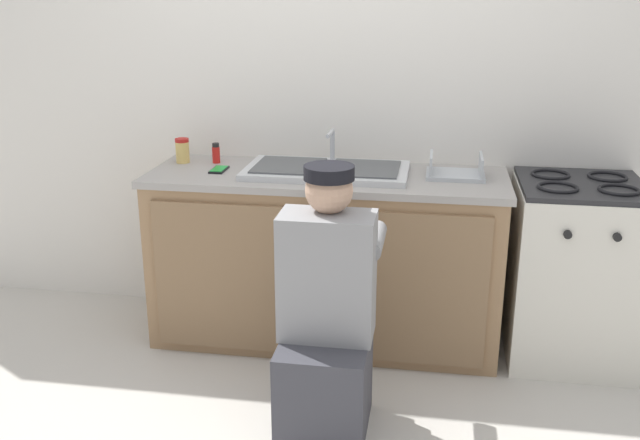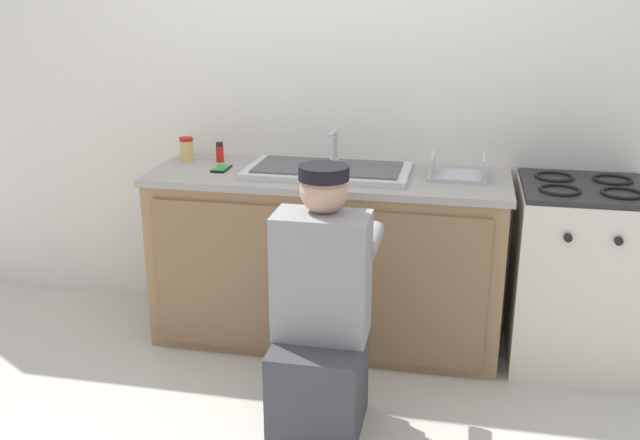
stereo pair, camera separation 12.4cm
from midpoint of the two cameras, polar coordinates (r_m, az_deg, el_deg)
name	(u,v)px [view 2 (the right image)]	position (r m, az deg, el deg)	size (l,w,h in m)	color
ground_plane	(316,362)	(3.58, 0.68, -11.32)	(12.00, 12.00, 0.00)	beige
back_wall	(341,90)	(3.79, 2.66, 10.38)	(6.00, 0.10, 2.50)	silver
counter_cabinet	(328,261)	(3.66, 1.58, -3.31)	(1.73, 0.62, 0.85)	#997551
countertop	(328,177)	(3.53, 1.67, 3.44)	(1.77, 0.62, 0.03)	#9E9993
sink_double_basin	(328,170)	(3.52, 1.68, 4.03)	(0.80, 0.44, 0.19)	silver
stove_range	(576,274)	(3.66, 20.72, -4.11)	(0.59, 0.62, 0.90)	silver
plumber_person	(321,323)	(2.92, 1.28, -8.27)	(0.42, 0.61, 1.10)	#3F3F47
dish_rack_tray	(457,173)	(3.51, 11.93, 3.68)	(0.28, 0.22, 0.11)	#B2B7BC
condiment_jar	(187,149)	(3.82, -9.70, 5.59)	(0.07, 0.07, 0.13)	#DBB760
cell_phone	(222,169)	(3.62, -6.91, 4.10)	(0.07, 0.14, 0.01)	black
spice_bottle_red	(220,152)	(3.78, -7.09, 5.38)	(0.04, 0.04, 0.10)	red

